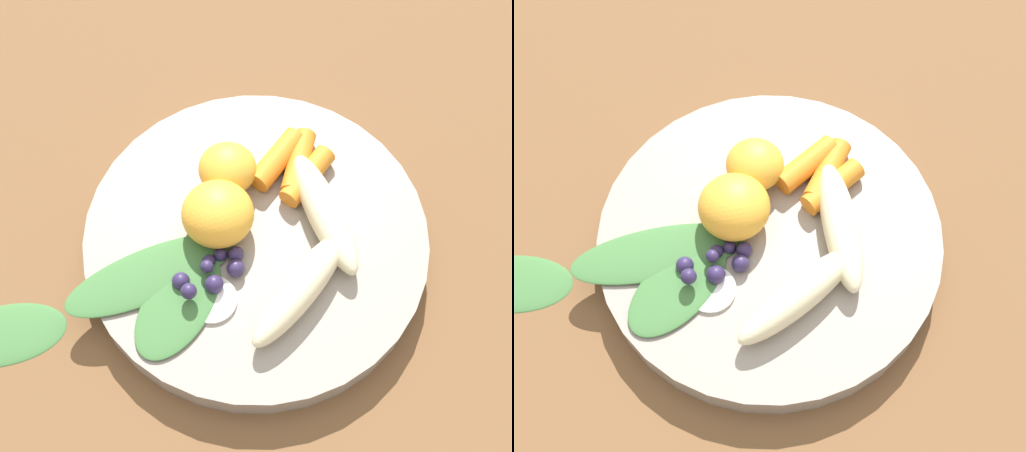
% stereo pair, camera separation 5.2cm
% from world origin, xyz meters
% --- Properties ---
extents(ground_plane, '(2.40, 2.40, 0.00)m').
position_xyz_m(ground_plane, '(0.00, 0.00, 0.00)').
color(ground_plane, brown).
extents(bowl, '(0.27, 0.27, 0.03)m').
position_xyz_m(bowl, '(0.00, 0.00, 0.01)').
color(bowl, gray).
rests_on(bowl, ground_plane).
extents(banana_peeled_left, '(0.06, 0.11, 0.03)m').
position_xyz_m(banana_peeled_left, '(-0.05, -0.01, 0.04)').
color(banana_peeled_left, beige).
rests_on(banana_peeled_left, bowl).
extents(banana_peeled_right, '(0.10, 0.10, 0.03)m').
position_xyz_m(banana_peeled_right, '(-0.03, 0.06, 0.04)').
color(banana_peeled_right, beige).
rests_on(banana_peeled_right, bowl).
extents(orange_segment_near, '(0.06, 0.06, 0.04)m').
position_xyz_m(orange_segment_near, '(0.03, -0.01, 0.05)').
color(orange_segment_near, '#F4A833').
rests_on(orange_segment_near, bowl).
extents(orange_segment_far, '(0.05, 0.05, 0.03)m').
position_xyz_m(orange_segment_far, '(0.02, -0.05, 0.04)').
color(orange_segment_far, '#F4A833').
rests_on(orange_segment_far, bowl).
extents(carrot_front, '(0.05, 0.05, 0.02)m').
position_xyz_m(carrot_front, '(-0.04, -0.04, 0.04)').
color(carrot_front, orange).
rests_on(carrot_front, bowl).
extents(carrot_mid_left, '(0.03, 0.06, 0.02)m').
position_xyz_m(carrot_mid_left, '(-0.04, -0.06, 0.04)').
color(carrot_mid_left, orange).
rests_on(carrot_mid_left, bowl).
extents(carrot_mid_right, '(0.05, 0.06, 0.02)m').
position_xyz_m(carrot_mid_right, '(-0.02, -0.06, 0.04)').
color(carrot_mid_right, orange).
rests_on(carrot_mid_right, bowl).
extents(blueberry_pile, '(0.06, 0.05, 0.02)m').
position_xyz_m(blueberry_pile, '(0.04, 0.03, 0.04)').
color(blueberry_pile, '#2D234C').
rests_on(blueberry_pile, bowl).
extents(coconut_shred_patch, '(0.04, 0.04, 0.00)m').
position_xyz_m(coconut_shred_patch, '(0.04, 0.05, 0.03)').
color(coconut_shred_patch, white).
rests_on(coconut_shred_patch, bowl).
extents(kale_leaf_left, '(0.14, 0.09, 0.00)m').
position_xyz_m(kale_leaf_left, '(0.08, 0.03, 0.03)').
color(kale_leaf_left, '#3D7038').
rests_on(kale_leaf_left, bowl).
extents(kale_leaf_right, '(0.09, 0.11, 0.00)m').
position_xyz_m(kale_leaf_right, '(0.06, 0.06, 0.03)').
color(kale_leaf_right, '#3D7038').
rests_on(kale_leaf_right, bowl).
extents(kale_leaf_stray, '(0.10, 0.06, 0.01)m').
position_xyz_m(kale_leaf_stray, '(0.20, 0.06, 0.00)').
color(kale_leaf_stray, '#3D7038').
rests_on(kale_leaf_stray, ground_plane).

